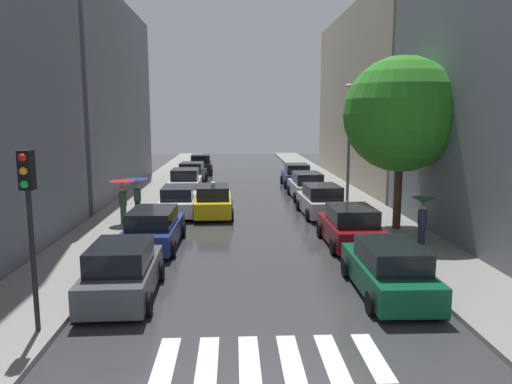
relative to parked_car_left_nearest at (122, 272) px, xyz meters
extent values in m
cube|color=#343436|center=(3.98, 18.08, -0.79)|extent=(28.00, 72.00, 0.04)
cube|color=gray|center=(-2.52, 18.08, -0.70)|extent=(3.00, 72.00, 0.15)
cube|color=gray|center=(10.48, 18.08, -0.70)|extent=(3.00, 72.00, 0.15)
cube|color=silver|center=(1.73, -3.80, -0.77)|extent=(0.45, 2.20, 0.01)
cube|color=silver|center=(2.63, -3.80, -0.77)|extent=(0.45, 2.20, 0.01)
cube|color=silver|center=(3.53, -3.80, -0.77)|extent=(0.45, 2.20, 0.01)
cube|color=silver|center=(4.43, -3.80, -0.77)|extent=(0.45, 2.20, 0.01)
cube|color=silver|center=(5.33, -3.80, -0.77)|extent=(0.45, 2.20, 0.01)
cube|color=silver|center=(6.23, -3.80, -0.77)|extent=(0.45, 2.20, 0.01)
cube|color=slate|center=(-7.02, 20.63, 5.65)|extent=(6.00, 18.41, 12.84)
cube|color=#B2A38C|center=(14.98, 24.61, 5.87)|extent=(6.00, 22.00, 13.28)
cube|color=#474C51|center=(0.00, 0.06, -0.19)|extent=(1.90, 4.27, 0.81)
cube|color=black|center=(0.00, -0.15, 0.55)|extent=(1.64, 2.36, 0.66)
cylinder|color=black|center=(-0.93, 1.43, -0.45)|extent=(0.24, 0.65, 0.64)
cylinder|color=black|center=(0.86, 1.47, -0.45)|extent=(0.24, 0.65, 0.64)
cylinder|color=black|center=(-0.86, -1.36, -0.45)|extent=(0.24, 0.65, 0.64)
cylinder|color=black|center=(0.93, -1.31, -0.45)|extent=(0.24, 0.65, 0.64)
cube|color=navy|center=(0.00, 5.65, -0.21)|extent=(2.01, 4.70, 0.77)
cube|color=black|center=(0.00, 5.42, 0.48)|extent=(1.73, 2.60, 0.63)
cylinder|color=black|center=(-0.91, 7.21, -0.45)|extent=(0.23, 0.64, 0.64)
cylinder|color=black|center=(0.99, 7.17, -0.45)|extent=(0.23, 0.64, 0.64)
cylinder|color=black|center=(-0.98, 4.14, -0.45)|extent=(0.23, 0.64, 0.64)
cylinder|color=black|center=(0.92, 4.09, -0.45)|extent=(0.23, 0.64, 0.64)
cube|color=silver|center=(0.27, 12.21, -0.22)|extent=(1.88, 4.60, 0.75)
cube|color=black|center=(0.27, 11.98, 0.46)|extent=(1.63, 2.54, 0.61)
cylinder|color=black|center=(-0.66, 13.70, -0.45)|extent=(0.23, 0.64, 0.64)
cylinder|color=black|center=(1.14, 13.73, -0.45)|extent=(0.23, 0.64, 0.64)
cylinder|color=black|center=(-0.60, 10.68, -0.45)|extent=(0.23, 0.64, 0.64)
cylinder|color=black|center=(1.20, 10.72, -0.45)|extent=(0.23, 0.64, 0.64)
cube|color=silver|center=(0.00, 19.00, -0.17)|extent=(1.96, 4.13, 0.86)
cube|color=black|center=(0.00, 18.79, 0.61)|extent=(1.72, 2.27, 0.70)
cylinder|color=black|center=(-0.98, 20.35, -0.45)|extent=(0.22, 0.64, 0.64)
cylinder|color=black|center=(0.97, 20.36, -0.45)|extent=(0.22, 0.64, 0.64)
cylinder|color=black|center=(-0.96, 17.63, -0.45)|extent=(0.22, 0.64, 0.64)
cylinder|color=black|center=(0.98, 17.64, -0.45)|extent=(0.22, 0.64, 0.64)
cube|color=black|center=(-0.01, 24.53, -0.19)|extent=(2.08, 4.23, 0.81)
cube|color=black|center=(-0.02, 24.33, 0.54)|extent=(1.77, 2.35, 0.66)
cylinder|color=black|center=(-0.91, 25.94, -0.45)|extent=(0.25, 0.65, 0.64)
cylinder|color=black|center=(0.99, 25.86, -0.45)|extent=(0.25, 0.65, 0.64)
cylinder|color=black|center=(-1.02, 23.21, -0.45)|extent=(0.25, 0.65, 0.64)
cylinder|color=black|center=(0.88, 23.13, -0.45)|extent=(0.25, 0.65, 0.64)
cube|color=black|center=(0.25, 31.00, -0.16)|extent=(2.03, 4.39, 0.87)
cube|color=black|center=(0.25, 30.79, 0.63)|extent=(1.74, 2.43, 0.71)
cylinder|color=black|center=(-0.75, 32.40, -0.45)|extent=(0.24, 0.65, 0.64)
cylinder|color=black|center=(1.15, 32.46, -0.45)|extent=(0.24, 0.65, 0.64)
cylinder|color=black|center=(-0.66, 29.55, -0.45)|extent=(0.24, 0.65, 0.64)
cylinder|color=black|center=(1.24, 29.61, -0.45)|extent=(0.24, 0.65, 0.64)
cube|color=#0C4C2D|center=(7.76, 0.00, -0.21)|extent=(1.84, 4.63, 0.77)
cube|color=black|center=(7.76, -0.23, 0.49)|extent=(1.60, 2.55, 0.63)
cylinder|color=black|center=(6.88, 1.53, -0.45)|extent=(0.23, 0.64, 0.64)
cylinder|color=black|center=(8.68, 1.51, -0.45)|extent=(0.23, 0.64, 0.64)
cylinder|color=black|center=(6.85, -1.52, -0.45)|extent=(0.23, 0.64, 0.64)
cylinder|color=black|center=(8.65, -1.53, -0.45)|extent=(0.23, 0.64, 0.64)
cube|color=maroon|center=(7.95, 5.50, -0.20)|extent=(1.96, 4.26, 0.80)
cube|color=black|center=(7.95, 5.29, 0.53)|extent=(1.71, 2.35, 0.65)
cylinder|color=black|center=(6.98, 6.89, -0.45)|extent=(0.23, 0.64, 0.64)
cylinder|color=black|center=(8.90, 6.91, -0.45)|extent=(0.23, 0.64, 0.64)
cylinder|color=black|center=(7.00, 4.09, -0.45)|extent=(0.23, 0.64, 0.64)
cylinder|color=black|center=(8.92, 4.11, -0.45)|extent=(0.23, 0.64, 0.64)
cube|color=#B2B7BF|center=(7.86, 11.57, -0.19)|extent=(2.09, 4.46, 0.81)
cube|color=black|center=(7.87, 11.35, 0.55)|extent=(1.79, 2.48, 0.66)
cylinder|color=black|center=(6.84, 12.98, -0.45)|extent=(0.24, 0.65, 0.64)
cylinder|color=black|center=(8.76, 13.05, -0.45)|extent=(0.24, 0.65, 0.64)
cylinder|color=black|center=(6.95, 10.08, -0.45)|extent=(0.24, 0.65, 0.64)
cylinder|color=black|center=(8.88, 10.16, -0.45)|extent=(0.24, 0.65, 0.64)
cube|color=#B2B7BF|center=(7.90, 17.01, -0.18)|extent=(1.94, 4.67, 0.82)
cube|color=black|center=(7.90, 16.78, 0.57)|extent=(1.68, 2.58, 0.67)
cylinder|color=black|center=(6.94, 18.53, -0.45)|extent=(0.23, 0.64, 0.64)
cylinder|color=black|center=(8.80, 18.56, -0.45)|extent=(0.23, 0.64, 0.64)
cylinder|color=black|center=(7.00, 15.47, -0.45)|extent=(0.23, 0.64, 0.64)
cylinder|color=black|center=(8.85, 15.50, -0.45)|extent=(0.23, 0.64, 0.64)
cube|color=navy|center=(7.97, 22.64, -0.18)|extent=(1.90, 4.13, 0.82)
cube|color=black|center=(7.97, 22.44, 0.57)|extent=(1.67, 2.27, 0.67)
cylinder|color=black|center=(7.02, 24.01, -0.45)|extent=(0.22, 0.64, 0.64)
cylinder|color=black|center=(8.92, 24.01, -0.45)|extent=(0.22, 0.64, 0.64)
cylinder|color=black|center=(7.02, 21.28, -0.45)|extent=(0.22, 0.64, 0.64)
cylinder|color=black|center=(8.92, 21.28, -0.45)|extent=(0.22, 0.64, 0.64)
cube|color=yellow|center=(2.15, 11.81, -0.20)|extent=(1.95, 4.35, 0.80)
cube|color=black|center=(2.15, 11.60, 0.53)|extent=(1.68, 2.40, 0.65)
cube|color=#F2EDCC|center=(2.15, 11.60, 0.94)|extent=(0.21, 0.36, 0.18)
cylinder|color=black|center=(1.19, 13.21, -0.45)|extent=(0.23, 0.64, 0.64)
cylinder|color=black|center=(3.04, 13.25, -0.45)|extent=(0.23, 0.64, 0.64)
cylinder|color=black|center=(1.25, 10.37, -0.45)|extent=(0.23, 0.64, 0.64)
cylinder|color=black|center=(3.10, 10.41, -0.45)|extent=(0.23, 0.64, 0.64)
cylinder|color=#38513D|center=(-2.05, 9.45, -0.20)|extent=(0.28, 0.28, 0.84)
cylinder|color=#38513D|center=(-2.05, 9.45, 0.55)|extent=(0.36, 0.36, 0.66)
sphere|color=tan|center=(-2.05, 9.45, 1.01)|extent=(0.26, 0.26, 0.26)
cone|color=red|center=(-2.05, 9.45, 1.31)|extent=(1.20, 1.20, 0.20)
cylinder|color=#333338|center=(-2.05, 9.45, 0.93)|extent=(0.02, 0.02, 0.76)
cylinder|color=navy|center=(10.75, 5.06, -0.24)|extent=(0.28, 0.28, 0.76)
cylinder|color=navy|center=(10.75, 5.06, 0.44)|extent=(0.36, 0.36, 0.60)
sphere|color=tan|center=(10.75, 5.06, 0.85)|extent=(0.24, 0.24, 0.24)
cone|color=#19723F|center=(10.75, 5.06, 1.14)|extent=(0.91, 0.91, 0.20)
cylinder|color=#333338|center=(10.75, 5.06, 0.79)|extent=(0.02, 0.02, 0.70)
cylinder|color=black|center=(-1.66, 10.97, -0.22)|extent=(0.28, 0.28, 0.79)
cylinder|color=#38513D|center=(-1.66, 10.97, 0.49)|extent=(0.36, 0.36, 0.63)
sphere|color=tan|center=(-1.66, 10.97, 0.93)|extent=(0.25, 0.25, 0.25)
cone|color=navy|center=(-1.66, 10.97, 1.21)|extent=(1.16, 1.16, 0.20)
cylinder|color=#333338|center=(-1.66, 10.97, 0.85)|extent=(0.02, 0.02, 0.73)
cylinder|color=#513823|center=(10.64, 7.75, 0.87)|extent=(0.36, 0.36, 2.97)
sphere|color=#308624|center=(10.64, 7.75, 4.52)|extent=(5.10, 5.10, 5.10)
cylinder|color=black|center=(-1.47, -2.43, 1.08)|extent=(0.12, 0.12, 3.40)
cube|color=black|center=(-1.47, -2.43, 3.23)|extent=(0.30, 0.30, 0.90)
sphere|color=red|center=(-1.47, -2.61, 3.53)|extent=(0.18, 0.18, 0.18)
sphere|color=#F2A519|center=(-1.47, -2.61, 3.23)|extent=(0.18, 0.18, 0.18)
sphere|color=green|center=(-1.47, -2.61, 2.93)|extent=(0.18, 0.18, 0.18)
cylinder|color=#595B60|center=(9.53, 12.72, 2.63)|extent=(0.16, 0.16, 6.51)
ellipsoid|color=beige|center=(9.53, 12.72, 6.04)|extent=(0.60, 0.28, 0.24)
camera|label=1|loc=(3.22, -13.63, 4.44)|focal=34.16mm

